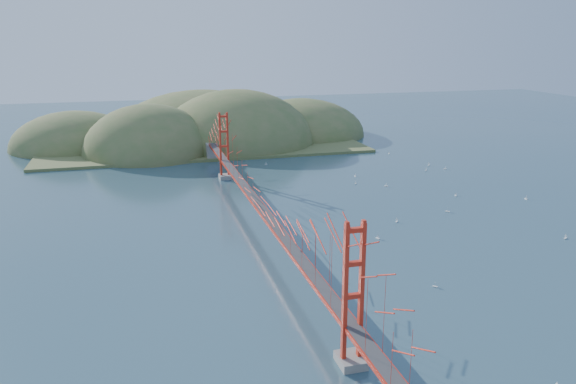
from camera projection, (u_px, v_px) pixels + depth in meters
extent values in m
plane|color=#325364|center=(263.00, 235.00, 71.11)|extent=(320.00, 320.00, 0.00)
cube|color=gray|center=(351.00, 360.00, 43.18)|extent=(2.00, 2.40, 0.70)
cube|color=gray|center=(225.00, 177.00, 98.85)|extent=(2.00, 2.40, 0.70)
cube|color=red|center=(263.00, 210.00, 70.22)|extent=(1.40, 92.00, 0.16)
cube|color=red|center=(263.00, 212.00, 70.27)|extent=(1.33, 92.00, 0.24)
cube|color=#38383A|center=(263.00, 210.00, 70.19)|extent=(1.19, 92.00, 0.03)
cube|color=gray|center=(212.00, 152.00, 113.35)|extent=(2.20, 2.60, 3.30)
cube|color=olive|center=(201.00, 143.00, 130.43)|extent=(70.00, 40.00, 0.60)
ellipsoid|color=olive|center=(150.00, 153.00, 120.00)|extent=(28.00, 28.00, 21.00)
ellipsoid|color=olive|center=(237.00, 144.00, 130.69)|extent=(36.00, 36.00, 25.00)
ellipsoid|color=olive|center=(301.00, 134.00, 142.72)|extent=(32.00, 32.00, 18.00)
ellipsoid|color=olive|center=(76.00, 147.00, 127.04)|extent=(28.00, 28.00, 16.00)
ellipsoid|color=olive|center=(203.00, 133.00, 144.00)|extent=(44.00, 44.00, 22.00)
cube|color=white|center=(266.00, 164.00, 109.70)|extent=(0.50, 0.25, 0.09)
cylinder|color=white|center=(266.00, 163.00, 109.63)|extent=(0.01, 0.01, 0.52)
cube|color=white|center=(356.00, 184.00, 95.39)|extent=(0.46, 0.46, 0.09)
cylinder|color=white|center=(356.00, 182.00, 95.32)|extent=(0.01, 0.01, 0.53)
cube|color=white|center=(386.00, 186.00, 93.75)|extent=(0.60, 0.37, 0.10)
cylinder|color=white|center=(386.00, 184.00, 93.67)|extent=(0.02, 0.02, 0.63)
cube|color=white|center=(445.00, 169.00, 105.74)|extent=(0.55, 0.37, 0.10)
cylinder|color=white|center=(445.00, 168.00, 105.67)|extent=(0.02, 0.02, 0.57)
cube|color=white|center=(448.00, 211.00, 80.38)|extent=(0.59, 0.58, 0.11)
cylinder|color=white|center=(448.00, 209.00, 80.29)|extent=(0.02, 0.02, 0.68)
cube|color=white|center=(378.00, 238.00, 69.83)|extent=(0.38, 0.63, 0.11)
cylinder|color=white|center=(378.00, 236.00, 69.74)|extent=(0.02, 0.02, 0.65)
cube|color=white|center=(397.00, 222.00, 76.01)|extent=(0.52, 0.61, 0.11)
cylinder|color=white|center=(397.00, 219.00, 75.92)|extent=(0.02, 0.02, 0.67)
cube|color=white|center=(526.00, 199.00, 86.57)|extent=(0.24, 0.58, 0.10)
cylinder|color=white|center=(526.00, 197.00, 86.49)|extent=(0.02, 0.02, 0.61)
cube|color=white|center=(435.00, 287.00, 56.51)|extent=(0.47, 0.45, 0.09)
cylinder|color=white|center=(435.00, 284.00, 56.44)|extent=(0.01, 0.01, 0.53)
cube|color=white|center=(456.00, 195.00, 88.38)|extent=(0.34, 0.56, 0.10)
cylinder|color=white|center=(456.00, 194.00, 88.30)|extent=(0.02, 0.02, 0.58)
cube|color=white|center=(429.00, 165.00, 108.72)|extent=(0.59, 0.58, 0.11)
cylinder|color=white|center=(429.00, 164.00, 108.63)|extent=(0.02, 0.02, 0.68)
cube|color=white|center=(355.00, 176.00, 100.35)|extent=(0.24, 0.57, 0.10)
cylinder|color=white|center=(355.00, 175.00, 100.27)|extent=(0.02, 0.02, 0.60)
cube|color=white|center=(565.00, 238.00, 69.83)|extent=(0.65, 0.48, 0.11)
cylinder|color=white|center=(566.00, 236.00, 69.74)|extent=(0.02, 0.02, 0.69)
cube|color=white|center=(426.00, 170.00, 104.62)|extent=(0.60, 0.54, 0.11)
cylinder|color=white|center=(426.00, 169.00, 104.53)|extent=(0.02, 0.02, 0.66)
cube|color=white|center=(389.00, 153.00, 119.59)|extent=(0.25, 0.51, 0.09)
cylinder|color=white|center=(389.00, 152.00, 119.52)|extent=(0.01, 0.01, 0.54)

